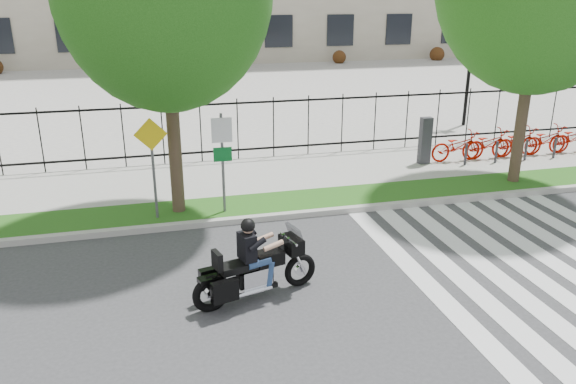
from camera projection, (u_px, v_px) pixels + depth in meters
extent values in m
plane|color=#353638|center=(322.00, 303.00, 10.28)|extent=(120.00, 120.00, 0.00)
cube|color=#A9A79F|center=(273.00, 217.00, 14.00)|extent=(60.00, 0.20, 0.15)
cube|color=#275715|center=(265.00, 205.00, 14.77)|extent=(60.00, 1.50, 0.15)
cube|color=gray|center=(248.00, 177.00, 17.05)|extent=(60.00, 3.50, 0.15)
cube|color=gray|center=(194.00, 87.00, 33.08)|extent=(80.00, 34.00, 0.10)
cylinder|color=black|center=(468.00, 79.00, 22.87)|extent=(0.14, 0.14, 4.00)
cylinder|color=black|center=(473.00, 31.00, 22.23)|extent=(0.06, 0.70, 0.70)
sphere|color=white|center=(466.00, 29.00, 22.12)|extent=(0.36, 0.36, 0.36)
sphere|color=white|center=(482.00, 28.00, 22.28)|extent=(0.36, 0.36, 0.36)
cylinder|color=#3B2920|center=(174.00, 135.00, 13.57)|extent=(0.32, 0.32, 3.89)
cylinder|color=#3B2920|center=(523.00, 112.00, 15.79)|extent=(0.32, 0.32, 4.05)
cube|color=#2D2D33|center=(425.00, 141.00, 17.87)|extent=(0.35, 0.25, 1.50)
imported|color=#A50E00|center=(458.00, 146.00, 18.23)|extent=(1.87, 0.65, 0.98)
cylinder|color=#2D2D33|center=(466.00, 154.00, 17.82)|extent=(0.08, 0.08, 0.70)
imported|color=#A50E00|center=(488.00, 144.00, 18.49)|extent=(1.87, 0.65, 0.98)
cylinder|color=#2D2D33|center=(496.00, 152.00, 18.08)|extent=(0.08, 0.08, 0.70)
imported|color=#A50E00|center=(517.00, 142.00, 18.74)|extent=(1.87, 0.65, 0.98)
cylinder|color=#2D2D33|center=(526.00, 150.00, 18.33)|extent=(0.08, 0.08, 0.70)
imported|color=#A50E00|center=(545.00, 140.00, 19.00)|extent=(1.87, 0.65, 0.98)
cylinder|color=#2D2D33|center=(555.00, 148.00, 18.59)|extent=(0.08, 0.08, 0.70)
imported|color=#A50E00|center=(573.00, 138.00, 19.25)|extent=(1.87, 0.65, 0.98)
cylinder|color=#59595B|center=(223.00, 164.00, 13.74)|extent=(0.07, 0.07, 2.50)
cube|color=white|center=(222.00, 130.00, 13.42)|extent=(0.50, 0.03, 0.60)
cube|color=#0C6626|center=(223.00, 154.00, 13.62)|extent=(0.45, 0.03, 0.35)
cylinder|color=#59595B|center=(154.00, 171.00, 13.38)|extent=(0.07, 0.07, 2.40)
cube|color=yellow|center=(151.00, 134.00, 13.04)|extent=(0.78, 0.03, 0.78)
torus|color=black|center=(300.00, 270.00, 10.79)|extent=(0.67, 0.29, 0.67)
torus|color=black|center=(211.00, 294.00, 9.94)|extent=(0.72, 0.32, 0.70)
cube|color=black|center=(291.00, 244.00, 10.50)|extent=(0.42, 0.59, 0.29)
cube|color=#26262B|center=(295.00, 233.00, 10.46)|extent=(0.26, 0.50, 0.29)
cube|color=silver|center=(255.00, 277.00, 10.31)|extent=(0.64, 0.47, 0.39)
cube|color=black|center=(269.00, 258.00, 10.34)|extent=(0.60, 0.45, 0.25)
cube|color=black|center=(238.00, 267.00, 10.05)|extent=(0.74, 0.51, 0.13)
cube|color=black|center=(217.00, 261.00, 9.80)|extent=(0.18, 0.34, 0.33)
cube|color=black|center=(225.00, 291.00, 9.72)|extent=(0.51, 0.27, 0.39)
cube|color=black|center=(212.00, 277.00, 10.20)|extent=(0.51, 0.27, 0.39)
cube|color=black|center=(247.00, 247.00, 10.02)|extent=(0.32, 0.43, 0.50)
sphere|color=tan|center=(248.00, 228.00, 9.91)|extent=(0.22, 0.22, 0.22)
sphere|color=black|center=(248.00, 226.00, 9.90)|extent=(0.26, 0.26, 0.26)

